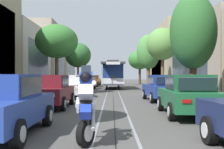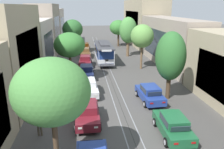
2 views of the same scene
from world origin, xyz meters
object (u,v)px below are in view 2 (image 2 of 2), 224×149
Objects in this scene: parked_car_green_second_right at (173,125)px; parked_car_blue_mid_right at (150,93)px; street_tree_kerb_right_mid at (142,36)px; parked_car_orange_far_left at (85,47)px; cable_car_trolley at (104,52)px; pedestrian_on_right_pavement at (39,124)px; street_tree_kerb_left_second at (69,45)px; street_tree_kerb_right_fourth at (128,31)px; parked_car_white_mid_left at (88,87)px; street_tree_kerb_right_far at (118,28)px; street_tree_kerb_left_near at (52,92)px; parked_car_navy_fourth_left at (86,71)px; street_tree_kerb_left_mid at (73,29)px; street_tree_kerb_right_second at (171,57)px; parked_car_maroon_fifth_left at (85,61)px; parked_car_brown_sixth_left at (85,52)px; parked_car_maroon_second_left at (87,113)px; pedestrian_on_left_pavement at (50,69)px.

parked_car_green_second_right is 1.00× the size of parked_car_blue_mid_right.
street_tree_kerb_right_mid reaches higher than parked_car_blue_mid_right.
cable_car_trolley is (2.95, -10.37, 0.86)m from parked_car_orange_far_left.
parked_car_orange_far_left is 2.64× the size of pedestrian_on_right_pavement.
street_tree_kerb_left_second is 0.84× the size of street_tree_kerb_right_fourth.
parked_car_blue_mid_right is (5.86, -2.51, 0.00)m from parked_car_white_mid_left.
parked_car_blue_mid_right is at bearing 27.33° from pedestrian_on_right_pavement.
street_tree_kerb_right_far is at bearing 87.14° from parked_car_green_second_right.
street_tree_kerb_left_near is (-1.84, -36.18, 4.15)m from parked_car_orange_far_left.
street_tree_kerb_left_near is 3.97× the size of pedestrian_on_right_pavement.
parked_car_navy_fourth_left is at bearing -108.68° from street_tree_kerb_right_far.
street_tree_kerb_right_fourth is (10.06, -4.51, 0.08)m from street_tree_kerb_left_mid.
street_tree_kerb_right_second reaches higher than pedestrian_on_right_pavement.
cable_car_trolley is (3.03, 2.21, 0.86)m from parked_car_maroon_fifth_left.
street_tree_kerb_left_mid is at bearing 91.14° from street_tree_kerb_left_second.
street_tree_kerb_right_mid is at bearing -61.90° from parked_car_orange_far_left.
parked_car_white_mid_left is at bearing -113.17° from street_tree_kerb_right_fourth.
street_tree_kerb_right_second is at bearing -68.85° from parked_car_brown_sixth_left.
street_tree_kerb_left_near is (-1.80, -30.33, 4.15)m from parked_car_brown_sixth_left.
parked_car_white_mid_left is (0.22, 5.86, 0.00)m from parked_car_maroon_second_left.
parked_car_maroon_second_left is 2.61× the size of pedestrian_on_right_pavement.
parked_car_green_second_right is 0.66× the size of street_tree_kerb_left_near.
street_tree_kerb_left_mid is (-2.35, 22.54, 3.80)m from parked_car_white_mid_left.
street_tree_kerb_left_near is at bearing -81.31° from pedestrian_on_left_pavement.
street_tree_kerb_right_fourth is at bearing 84.84° from parked_car_blue_mid_right.
parked_car_maroon_second_left is at bearing -85.72° from street_tree_kerb_left_mid.
parked_car_maroon_second_left and parked_car_navy_fourth_left have the same top height.
street_tree_kerb_right_second is 15.94m from pedestrian_on_left_pavement.
street_tree_kerb_left_mid is at bearing 112.55° from street_tree_kerb_right_second.
street_tree_kerb_left_mid reaches higher than parked_car_maroon_fifth_left.
street_tree_kerb_left_near is 3.86× the size of pedestrian_on_left_pavement.
parked_car_green_second_right is at bearing -79.98° from parked_car_orange_far_left.
parked_car_maroon_fifth_left is (-0.07, 5.88, 0.00)m from parked_car_navy_fourth_left.
street_tree_kerb_right_mid is (8.12, -9.29, 3.97)m from parked_car_brown_sixth_left.
street_tree_kerb_right_second is 20.04m from street_tree_kerb_right_fourth.
parked_car_orange_far_left is at bearing 89.94° from parked_car_navy_fourth_left.
street_tree_kerb_right_far is (1.76, 31.27, 3.46)m from parked_car_blue_mid_right.
parked_car_green_second_right is at bearing -56.05° from pedestrian_on_left_pavement.
street_tree_kerb_left_mid reaches higher than parked_car_brown_sixth_left.
street_tree_kerb_right_mid is (8.17, -2.57, 3.97)m from parked_car_maroon_fifth_left.
pedestrian_on_right_pavement is (1.17, -14.53, -0.03)m from pedestrian_on_left_pavement.
parked_car_orange_far_left is at bearing 74.73° from pedestrian_on_left_pavement.
parked_car_blue_mid_right is 12.78m from street_tree_kerb_left_near.
parked_car_maroon_fifth_left is 16.38m from street_tree_kerb_right_second.
street_tree_kerb_right_mid is at bearing 22.22° from parked_car_navy_fourth_left.
parked_car_navy_fourth_left is at bearing 125.08° from parked_car_blue_mid_right.
street_tree_kerb_right_fourth is 0.77× the size of cable_car_trolley.
street_tree_kerb_right_fourth is 28.11m from pedestrian_on_right_pavement.
street_tree_kerb_left_mid is at bearing -140.45° from parked_car_orange_far_left.
parked_car_green_second_right is (5.82, -32.97, 0.00)m from parked_car_orange_far_left.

